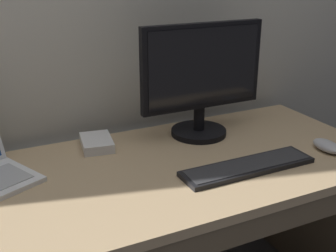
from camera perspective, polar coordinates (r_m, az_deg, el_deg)
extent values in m
cube|color=tan|center=(1.41, -5.60, -6.88)|extent=(1.83, 0.70, 0.03)
cube|color=brown|center=(2.03, 19.37, -10.35)|extent=(0.05, 0.65, 0.69)
cube|color=brown|center=(1.18, 0.53, -16.15)|extent=(1.76, 0.02, 0.08)
cylinder|color=black|center=(1.71, 4.03, -0.76)|extent=(0.21, 0.21, 0.02)
cylinder|color=black|center=(1.69, 4.08, 1.09)|extent=(0.04, 0.04, 0.10)
cube|color=black|center=(1.62, 4.53, 7.81)|extent=(0.49, 0.03, 0.32)
cube|color=black|center=(1.60, 4.84, 7.68)|extent=(0.45, 0.00, 0.28)
cube|color=black|center=(1.45, 10.40, -5.29)|extent=(0.46, 0.12, 0.02)
cube|color=#2D2D30|center=(1.45, 10.42, -4.97)|extent=(0.43, 0.10, 0.00)
ellipsoid|color=#B7B7BC|center=(1.66, 20.08, -2.46)|extent=(0.07, 0.13, 0.04)
cube|color=silver|center=(1.61, -9.32, -2.17)|extent=(0.13, 0.17, 0.03)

